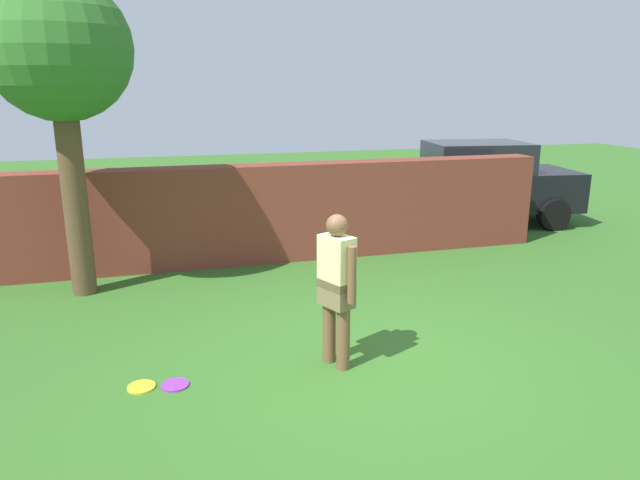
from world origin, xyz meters
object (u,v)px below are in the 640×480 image
at_px(tree, 59,55).
at_px(frisbee_purple, 175,385).
at_px(person, 336,284).
at_px(car, 475,183).
at_px(frisbee_yellow, 141,387).

xyz_separation_m(tree, frisbee_purple, (1.13, -3.07, -3.22)).
bearing_deg(person, frisbee_purple, 65.82).
height_order(car, frisbee_purple, car).
bearing_deg(person, frisbee_yellow, 64.34).
relative_size(tree, car, 0.97).
distance_m(car, frisbee_purple, 8.50).
distance_m(tree, car, 8.29).
distance_m(frisbee_yellow, frisbee_purple, 0.32).
bearing_deg(frisbee_purple, person, 0.21).
height_order(person, frisbee_purple, person).
bearing_deg(tree, frisbee_purple, -69.72).
bearing_deg(car, frisbee_yellow, 46.66).
relative_size(tree, person, 2.62).
xyz_separation_m(person, car, (4.78, 5.48, -0.04)).
xyz_separation_m(tree, car, (7.57, 2.42, -2.37)).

